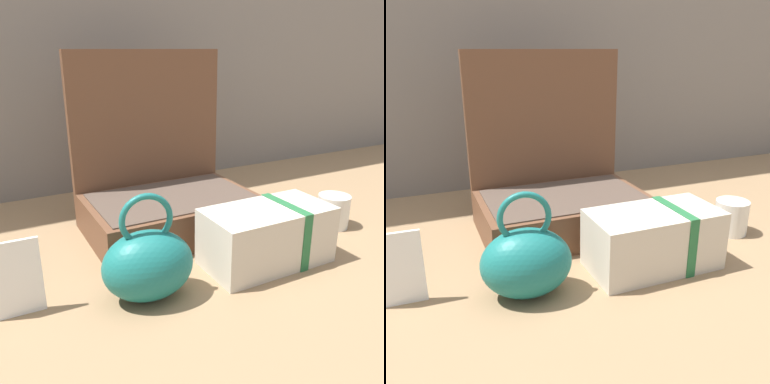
{
  "view_description": "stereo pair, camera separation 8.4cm",
  "coord_description": "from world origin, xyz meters",
  "views": [
    {
      "loc": [
        -0.35,
        -0.72,
        0.43
      ],
      "look_at": [
        0.02,
        -0.02,
        0.15
      ],
      "focal_mm": 38.64,
      "sensor_mm": 36.0,
      "label": 1
    },
    {
      "loc": [
        -0.28,
        -0.76,
        0.43
      ],
      "look_at": [
        0.02,
        -0.02,
        0.15
      ],
      "focal_mm": 38.64,
      "sensor_mm": 36.0,
      "label": 2
    }
  ],
  "objects": [
    {
      "name": "ground_plane",
      "position": [
        0.0,
        0.0,
        0.0
      ],
      "size": [
        6.0,
        6.0,
        0.0
      ],
      "primitive_type": "plane",
      "color": "#8C6D4C"
    },
    {
      "name": "open_suitcase",
      "position": [
        0.05,
        0.17,
        0.1
      ],
      "size": [
        0.4,
        0.28,
        0.43
      ],
      "color": "brown",
      "rests_on": "ground_plane"
    },
    {
      "name": "teal_pouch_handbag",
      "position": [
        -0.11,
        -0.11,
        0.07
      ],
      "size": [
        0.18,
        0.14,
        0.2
      ],
      "color": "#196B66",
      "rests_on": "ground_plane"
    },
    {
      "name": "cream_toiletry_bag",
      "position": [
        0.16,
        -0.1,
        0.06
      ],
      "size": [
        0.27,
        0.14,
        0.13
      ],
      "color": "beige",
      "rests_on": "ground_plane"
    },
    {
      "name": "coffee_mug",
      "position": [
        0.42,
        -0.03,
        0.04
      ],
      "size": [
        0.11,
        0.08,
        0.08
      ],
      "color": "silver",
      "rests_on": "ground_plane"
    },
    {
      "name": "info_card_left",
      "position": [
        -0.33,
        -0.05,
        0.07
      ],
      "size": [
        0.09,
        0.01,
        0.14
      ],
      "primitive_type": "cube",
      "rotation": [
        0.0,
        0.0,
        -0.03
      ],
      "color": "white",
      "rests_on": "ground_plane"
    }
  ]
}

